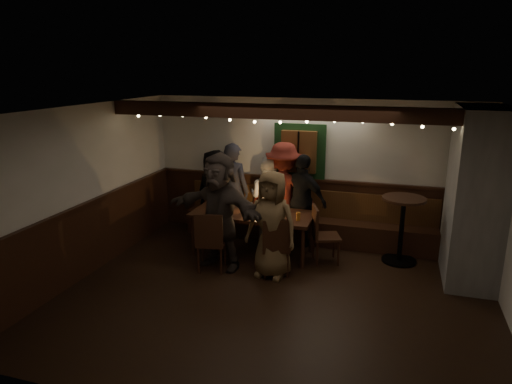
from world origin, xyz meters
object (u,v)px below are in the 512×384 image
(person_c, at_px, (268,198))
(person_d, at_px, (283,192))
(chair_end, at_px, (321,231))
(person_f, at_px, (219,211))
(chair_near_left, at_px, (210,239))
(person_a, at_px, (215,194))
(person_e, at_px, (303,201))
(chair_near_right, at_px, (276,244))
(dining_table, at_px, (252,216))
(high_top, at_px, (402,222))
(person_b, at_px, (233,190))
(person_g, at_px, (272,225))

(person_c, bearing_deg, person_d, -156.14)
(person_c, bearing_deg, chair_end, 162.86)
(person_d, xyz_separation_m, person_f, (-0.69, -1.42, 0.02))
(chair_near_left, relative_size, person_a, 0.59)
(person_e, bearing_deg, person_a, 24.57)
(chair_near_right, bearing_deg, person_f, 173.63)
(dining_table, bearing_deg, chair_near_left, -113.93)
(chair_near_left, height_order, high_top, high_top)
(dining_table, distance_m, person_d, 0.88)
(dining_table, xyz_separation_m, person_b, (-0.61, 0.72, 0.23))
(dining_table, distance_m, person_b, 0.97)
(chair_end, xyz_separation_m, person_d, (-0.84, 0.79, 0.38))
(person_g, bearing_deg, person_e, 90.10)
(high_top, distance_m, person_b, 3.08)
(dining_table, bearing_deg, chair_end, -0.88)
(chair_end, distance_m, person_g, 1.01)
(chair_near_right, height_order, chair_end, chair_end)
(chair_near_right, bearing_deg, high_top, 32.18)
(person_c, xyz_separation_m, person_g, (0.47, -1.47, 0.04))
(dining_table, distance_m, high_top, 2.47)
(chair_near_left, bearing_deg, chair_near_right, 7.92)
(chair_end, distance_m, person_a, 2.24)
(high_top, distance_m, person_c, 2.40)
(dining_table, distance_m, person_e, 0.99)
(person_c, relative_size, person_d, 0.86)
(chair_near_left, relative_size, person_c, 0.62)
(person_b, relative_size, person_e, 1.08)
(person_g, bearing_deg, chair_near_right, -9.36)
(chair_near_left, height_order, person_c, person_c)
(high_top, distance_m, person_a, 3.39)
(person_b, relative_size, person_c, 1.13)
(dining_table, bearing_deg, chair_near_right, -50.92)
(person_a, height_order, person_e, person_e)
(person_c, bearing_deg, person_f, 90.62)
(high_top, distance_m, person_f, 2.98)
(person_a, bearing_deg, person_g, 148.59)
(person_c, bearing_deg, dining_table, 101.41)
(dining_table, relative_size, high_top, 1.86)
(chair_near_right, distance_m, person_g, 0.30)
(chair_near_right, bearing_deg, chair_near_left, -172.08)
(dining_table, xyz_separation_m, chair_near_left, (-0.40, -0.90, -0.12))
(chair_end, xyz_separation_m, person_f, (-1.52, -0.64, 0.40))
(chair_end, distance_m, person_e, 0.85)
(dining_table, height_order, chair_end, chair_end)
(high_top, xyz_separation_m, person_d, (-2.09, 0.38, 0.22))
(person_g, bearing_deg, person_b, 136.56)
(chair_near_right, bearing_deg, person_b, 129.76)
(person_f, xyz_separation_m, person_g, (0.88, -0.08, -0.11))
(chair_near_left, relative_size, chair_near_right, 1.03)
(high_top, bearing_deg, person_d, 169.65)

